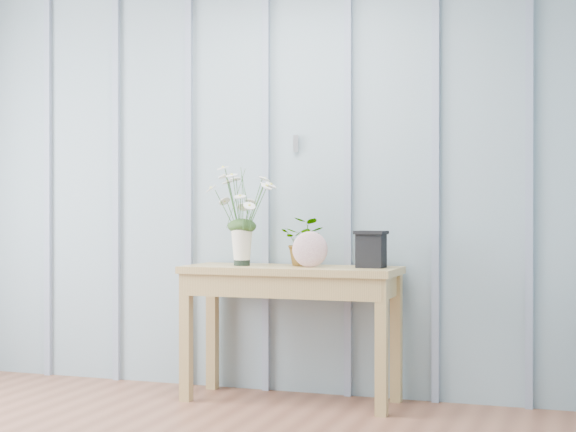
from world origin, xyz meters
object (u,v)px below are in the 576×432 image
at_px(sideboard, 291,287).
at_px(felt_disc_vessel, 310,249).
at_px(daisy_vase, 242,202).
at_px(carved_box, 371,249).

xyz_separation_m(sideboard, felt_disc_vessel, (0.12, -0.05, 0.21)).
relative_size(sideboard, daisy_vase, 2.09).
height_order(sideboard, felt_disc_vessel, felt_disc_vessel).
relative_size(sideboard, carved_box, 5.99).
bearing_deg(sideboard, daisy_vase, -176.26).
height_order(sideboard, daisy_vase, daisy_vase).
xyz_separation_m(sideboard, daisy_vase, (-0.29, -0.02, 0.47)).
bearing_deg(felt_disc_vessel, daisy_vase, 168.79).
xyz_separation_m(daisy_vase, carved_box, (0.74, 0.04, -0.26)).
bearing_deg(felt_disc_vessel, sideboard, 152.62).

